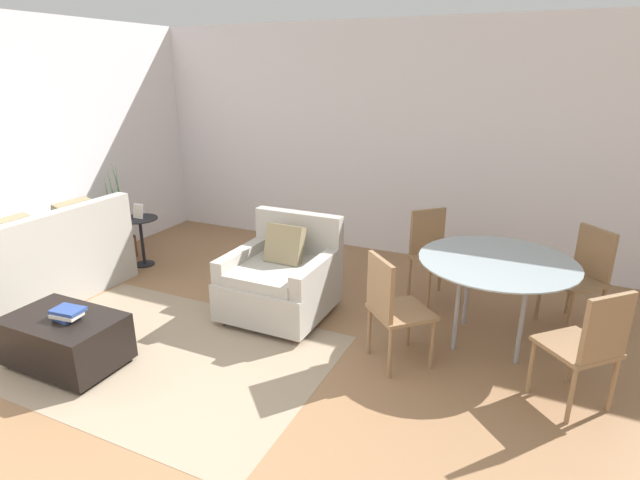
# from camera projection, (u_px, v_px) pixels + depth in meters

# --- Properties ---
(ground_plane) EXTENTS (20.00, 20.00, 0.00)m
(ground_plane) POSITION_uv_depth(u_px,v_px,m) (156.00, 452.00, 3.03)
(ground_plane) COLOR #936B47
(wall_back) EXTENTS (12.00, 0.06, 2.75)m
(wall_back) POSITION_uv_depth(u_px,v_px,m) (377.00, 141.00, 6.03)
(wall_back) COLOR white
(wall_back) RESTS_ON ground_plane
(wall_left) EXTENTS (0.06, 12.00, 2.75)m
(wall_left) POSITION_uv_depth(u_px,v_px,m) (14.00, 155.00, 5.08)
(wall_left) COLOR white
(wall_left) RESTS_ON ground_plane
(area_rug) EXTENTS (2.71, 1.85, 0.01)m
(area_rug) POSITION_uv_depth(u_px,v_px,m) (161.00, 354.00, 4.08)
(area_rug) COLOR gray
(area_rug) RESTS_ON ground_plane
(couch) EXTENTS (0.84, 1.72, 0.95)m
(couch) POSITION_uv_depth(u_px,v_px,m) (43.00, 268.00, 4.95)
(couch) COLOR #B2ADA3
(couch) RESTS_ON ground_plane
(armchair) EXTENTS (0.90, 0.93, 0.91)m
(armchair) POSITION_uv_depth(u_px,v_px,m) (282.00, 279.00, 4.66)
(armchair) COLOR #B2ADA3
(armchair) RESTS_ON ground_plane
(ottoman) EXTENTS (0.88, 0.56, 0.41)m
(ottoman) POSITION_uv_depth(u_px,v_px,m) (66.00, 339.00, 3.86)
(ottoman) COLOR black
(ottoman) RESTS_ON ground_plane
(book_stack) EXTENTS (0.24, 0.19, 0.08)m
(book_stack) POSITION_uv_depth(u_px,v_px,m) (67.00, 314.00, 3.77)
(book_stack) COLOR #2D478C
(book_stack) RESTS_ON ottoman
(tv_remote_primary) EXTENTS (0.12, 0.15, 0.01)m
(tv_remote_primary) POSITION_uv_depth(u_px,v_px,m) (61.00, 308.00, 3.93)
(tv_remote_primary) COLOR #B7B7BC
(tv_remote_primary) RESTS_ON ottoman
(potted_plant) EXTENTS (0.34, 0.34, 1.21)m
(potted_plant) POSITION_uv_depth(u_px,v_px,m) (121.00, 237.00, 6.10)
(potted_plant) COLOR brown
(potted_plant) RESTS_ON ground_plane
(side_table) EXTENTS (0.41, 0.41, 0.58)m
(side_table) POSITION_uv_depth(u_px,v_px,m) (141.00, 232.00, 5.80)
(side_table) COLOR black
(side_table) RESTS_ON ground_plane
(picture_frame) EXTENTS (0.14, 0.07, 0.17)m
(picture_frame) POSITION_uv_depth(u_px,v_px,m) (138.00, 211.00, 5.71)
(picture_frame) COLOR silver
(picture_frame) RESTS_ON side_table
(dining_table) EXTENTS (1.26, 1.26, 0.75)m
(dining_table) POSITION_uv_depth(u_px,v_px,m) (497.00, 268.00, 4.04)
(dining_table) COLOR #99A8AD
(dining_table) RESTS_ON ground_plane
(dining_chair_near_left) EXTENTS (0.59, 0.59, 0.90)m
(dining_chair_near_left) POSITION_uv_depth(u_px,v_px,m) (391.00, 304.00, 3.79)
(dining_chair_near_left) COLOR #93704C
(dining_chair_near_left) RESTS_ON ground_plane
(dining_chair_near_right) EXTENTS (0.59, 0.59, 0.90)m
(dining_chair_near_right) POSITION_uv_depth(u_px,v_px,m) (589.00, 342.00, 3.26)
(dining_chair_near_right) COLOR #93704C
(dining_chair_near_right) RESTS_ON ground_plane
(dining_chair_far_left) EXTENTS (0.59, 0.59, 0.90)m
(dining_chair_far_left) POSITION_uv_depth(u_px,v_px,m) (432.00, 249.00, 4.94)
(dining_chair_far_left) COLOR #93704C
(dining_chair_far_left) RESTS_ON ground_plane
(dining_chair_far_right) EXTENTS (0.59, 0.59, 0.90)m
(dining_chair_far_right) POSITION_uv_depth(u_px,v_px,m) (583.00, 271.00, 4.40)
(dining_chair_far_right) COLOR #93704C
(dining_chair_far_right) RESTS_ON ground_plane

